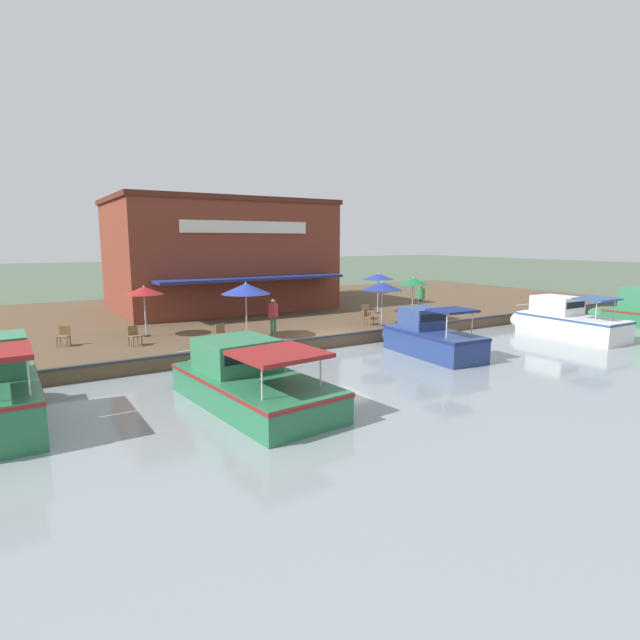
{
  "coord_description": "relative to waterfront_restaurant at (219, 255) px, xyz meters",
  "views": [
    {
      "loc": [
        19.11,
        -13.01,
        5.11
      ],
      "look_at": [
        -1.0,
        -0.44,
        1.3
      ],
      "focal_mm": 28.0,
      "sensor_mm": 36.0,
      "label": 1
    }
  ],
  "objects": [
    {
      "name": "ground_plane",
      "position": [
        13.06,
        0.89,
        -4.15
      ],
      "size": [
        220.0,
        220.0,
        0.0
      ],
      "primitive_type": "plane",
      "color": "#4C5B47"
    },
    {
      "name": "quay_deck",
      "position": [
        2.06,
        0.89,
        -3.85
      ],
      "size": [
        22.0,
        56.0,
        0.6
      ],
      "primitive_type": "cube",
      "color": "brown",
      "rests_on": "ground"
    },
    {
      "name": "quay_edge_fender",
      "position": [
        12.96,
        0.89,
        -3.5
      ],
      "size": [
        0.2,
        50.4,
        0.1
      ],
      "primitive_type": "cube",
      "color": "#2D2D33",
      "rests_on": "quay_deck"
    },
    {
      "name": "waterfront_restaurant",
      "position": [
        0.0,
        0.0,
        0.0
      ],
      "size": [
        11.2,
        13.57,
        7.09
      ],
      "color": "brown",
      "rests_on": "quay_deck"
    },
    {
      "name": "patio_umbrella_by_entrance",
      "position": [
        7.94,
        7.27,
        -1.28
      ],
      "size": [
        1.9,
        1.9,
        2.5
      ],
      "color": "#B7B7B7",
      "rests_on": "quay_deck"
    },
    {
      "name": "patio_umbrella_mid_patio_left",
      "position": [
        8.1,
        -6.8,
        -1.38
      ],
      "size": [
        1.77,
        1.77,
        2.4
      ],
      "color": "#B7B7B7",
      "rests_on": "quay_deck"
    },
    {
      "name": "patio_umbrella_far_corner",
      "position": [
        11.05,
        -2.93,
        -1.24
      ],
      "size": [
        2.26,
        2.26,
        2.59
      ],
      "color": "#B7B7B7",
      "rests_on": "quay_deck"
    },
    {
      "name": "patio_umbrella_back_row",
      "position": [
        11.65,
        4.57,
        -1.45
      ],
      "size": [
        2.15,
        2.15,
        2.35
      ],
      "color": "#B7B7B7",
      "rests_on": "quay_deck"
    },
    {
      "name": "patio_umbrella_near_quay_edge",
      "position": [
        11.46,
        6.92,
        -1.31
      ],
      "size": [
        1.72,
        1.72,
        2.48
      ],
      "color": "#B7B7B7",
      "rests_on": "quay_deck"
    },
    {
      "name": "cafe_chair_mid_patio",
      "position": [
        11.55,
        -4.35,
        -3.07
      ],
      "size": [
        0.5,
        0.5,
        0.85
      ],
      "color": "brown",
      "rests_on": "quay_deck"
    },
    {
      "name": "cafe_chair_beside_entrance",
      "position": [
        11.09,
        4.06,
        -3.07
      ],
      "size": [
        0.59,
        0.59,
        0.85
      ],
      "color": "brown",
      "rests_on": "quay_deck"
    },
    {
      "name": "cafe_chair_back_row_seat",
      "position": [
        8.48,
        -10.31,
        -3.07
      ],
      "size": [
        0.58,
        0.58,
        0.85
      ],
      "color": "brown",
      "rests_on": "quay_deck"
    },
    {
      "name": "cafe_chair_facing_river",
      "position": [
        10.01,
        -7.73,
        -3.07
      ],
      "size": [
        0.53,
        0.53,
        0.85
      ],
      "color": "brown",
      "rests_on": "quay_deck"
    },
    {
      "name": "cafe_chair_under_first_umbrella",
      "position": [
        9.49,
        5.18,
        -3.07
      ],
      "size": [
        0.58,
        0.58,
        0.85
      ],
      "color": "brown",
      "rests_on": "quay_deck"
    },
    {
      "name": "person_mid_patio",
      "position": [
        10.61,
        -1.33,
        -2.5
      ],
      "size": [
        0.47,
        0.47,
        1.67
      ],
      "color": "#337547",
      "rests_on": "quay_deck"
    },
    {
      "name": "person_at_quay_edge",
      "position": [
        9.26,
        9.63,
        -2.42
      ],
      "size": [
        0.51,
        0.51,
        1.79
      ],
      "color": "#4C4C56",
      "rests_on": "quay_deck"
    },
    {
      "name": "motorboat_fourth_along",
      "position": [
        16.06,
        3.52,
        -3.34
      ],
      "size": [
        5.67,
        2.34,
        2.19
      ],
      "color": "navy",
      "rests_on": "river_water"
    },
    {
      "name": "motorboat_far_downstream",
      "position": [
        17.88,
        -6.09,
        -3.39
      ],
      "size": [
        7.49,
        3.37,
        1.95
      ],
      "color": "#287047",
      "rests_on": "river_water"
    },
    {
      "name": "motorboat_nearest_quay",
      "position": [
        16.84,
        12.5,
        -3.29
      ],
      "size": [
        6.2,
        2.38,
        2.2
      ],
      "color": "white",
      "rests_on": "river_water"
    },
    {
      "name": "motorboat_outer_channel",
      "position": [
        16.18,
        -12.58,
        -3.18
      ],
      "size": [
        5.67,
        1.94,
        2.42
      ],
      "color": "#287047",
      "rests_on": "river_water"
    },
    {
      "name": "tree_upstream_bank",
      "position": [
        -3.1,
        9.59,
        0.28
      ],
      "size": [
        3.64,
        3.47,
        5.67
      ],
      "color": "brown",
      "rests_on": "quay_deck"
    }
  ]
}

